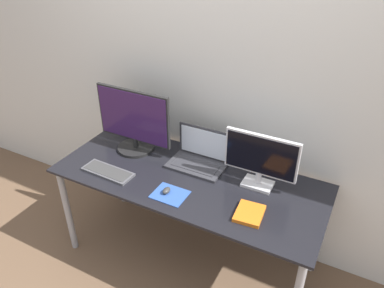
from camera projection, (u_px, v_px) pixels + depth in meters
name	position (u px, v px, depth m)	size (l,w,h in m)	color
wall_back	(219.00, 78.00, 2.44)	(7.00, 0.05, 2.50)	silver
desk	(188.00, 188.00, 2.43)	(1.74, 0.72, 0.73)	black
monitor_left	(134.00, 122.00, 2.57)	(0.56, 0.26, 0.45)	black
monitor_right	(261.00, 159.00, 2.22)	(0.45, 0.13, 0.35)	silver
laptop	(199.00, 156.00, 2.49)	(0.37, 0.24, 0.24)	#333338
keyboard	(108.00, 172.00, 2.43)	(0.35, 0.14, 0.02)	#4C4C51
mousepad	(170.00, 194.00, 2.24)	(0.20, 0.17, 0.00)	#2D519E
mouse	(166.00, 191.00, 2.24)	(0.04, 0.06, 0.03)	#333333
book	(249.00, 213.00, 2.08)	(0.16, 0.19, 0.02)	orange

